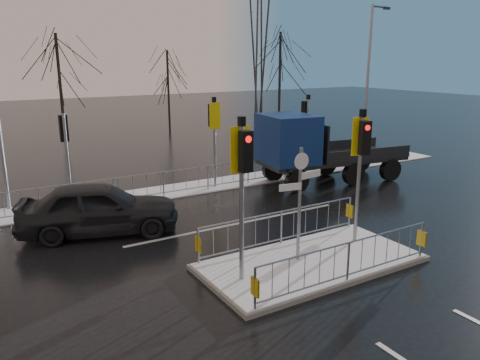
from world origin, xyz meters
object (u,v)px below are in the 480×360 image
traffic_island (311,251)px  car_far_lane (99,208)px  street_lamp_right (369,79)px  flatbed_truck (306,147)px

traffic_island → car_far_lane: bearing=128.6°
car_far_lane → street_lamp_right: size_ratio=0.61×
car_far_lane → street_lamp_right: 15.56m
flatbed_truck → street_lamp_right: size_ratio=0.87×
car_far_lane → flatbed_truck: flatbed_truck is taller
traffic_island → flatbed_truck: bearing=52.1°
traffic_island → street_lamp_right: bearing=38.7°
traffic_island → car_far_lane: 6.79m
traffic_island → street_lamp_right: 14.14m
flatbed_truck → street_lamp_right: bearing=18.3°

